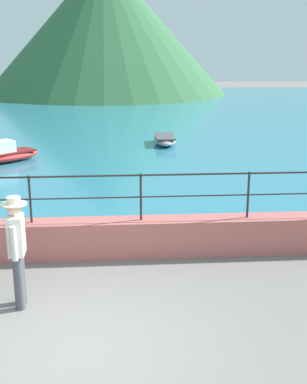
{
  "coord_description": "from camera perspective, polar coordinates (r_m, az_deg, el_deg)",
  "views": [
    {
      "loc": [
        0.61,
        -5.67,
        3.77
      ],
      "look_at": [
        1.3,
        3.7,
        1.1
      ],
      "focal_mm": 46.29,
      "sensor_mm": 36.0,
      "label": 1
    }
  ],
  "objects": [
    {
      "name": "railing",
      "position": [
        9.22,
        -7.83,
        0.37
      ],
      "size": [
        18.44,
        0.04,
        0.9
      ],
      "color": "#282623",
      "rests_on": "promenade_wall"
    },
    {
      "name": "promenade_wall",
      "position": [
        9.52,
        -7.61,
        -5.32
      ],
      "size": [
        20.0,
        0.56,
        0.7
      ],
      "primitive_type": "cube",
      "color": "#BC605B",
      "rests_on": "ground"
    },
    {
      "name": "hill_main",
      "position": [
        46.65,
        -5.61,
        18.44
      ],
      "size": [
        21.85,
        21.85,
        11.87
      ],
      "primitive_type": "cone",
      "color": "#33663D",
      "rests_on": "ground"
    },
    {
      "name": "lake_water",
      "position": [
        31.74,
        -5.33,
        9.02
      ],
      "size": [
        64.0,
        44.32,
        0.06
      ],
      "primitive_type": "cube",
      "color": "teal",
      "rests_on": "ground"
    },
    {
      "name": "boat_1",
      "position": [
        18.06,
        -16.52,
        4.21
      ],
      "size": [
        2.31,
        2.21,
        0.76
      ],
      "color": "red",
      "rests_on": "lake_water"
    },
    {
      "name": "person_walking",
      "position": [
        7.67,
        -15.46,
        -6.09
      ],
      "size": [
        0.38,
        0.57,
        1.75
      ],
      "color": "#4C4C56",
      "rests_on": "ground"
    },
    {
      "name": "ground_plane",
      "position": [
        6.83,
        -9.04,
        -17.82
      ],
      "size": [
        120.0,
        120.0,
        0.0
      ],
      "primitive_type": "plane",
      "color": "slate"
    },
    {
      "name": "boat_2",
      "position": [
        20.68,
        1.29,
        6.06
      ],
      "size": [
        0.95,
        2.32,
        0.36
      ],
      "color": "gray",
      "rests_on": "lake_water"
    }
  ]
}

